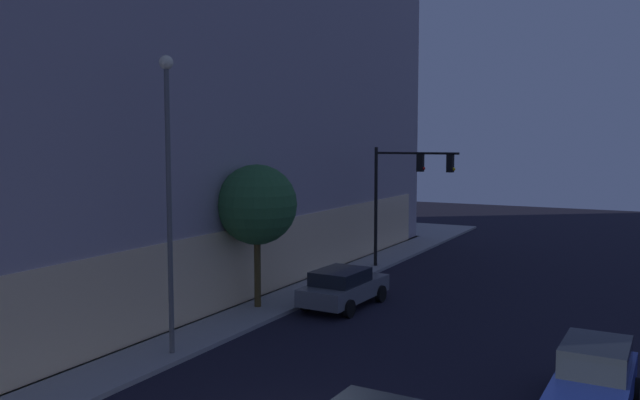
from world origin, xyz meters
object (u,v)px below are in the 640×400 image
Objects in this scene: traffic_light_far_corner at (406,182)px; sidewalk_tree at (257,205)px; car_blue at (594,381)px; car_grey at (344,287)px; street_lamp_sidewalk at (168,173)px; modern_building at (108,80)px.

sidewalk_tree is (-10.27, 2.49, -0.45)m from traffic_light_far_corner.
car_blue is 1.01× the size of car_grey.
street_lamp_sidewalk is (-16.42, 1.69, 1.12)m from traffic_light_far_corner.
car_blue reaches higher than car_grey.
street_lamp_sidewalk is at bearing 174.14° from traffic_light_far_corner.
street_lamp_sidewalk is at bearing -172.51° from sidewalk_tree.
car_grey is (8.26, -2.05, -5.03)m from street_lamp_sidewalk.
modern_building reaches higher than car_grey.
car_grey is at bearing -95.19° from modern_building.
sidewalk_tree reaches higher than car_blue.
street_lamp_sidewalk reaches higher than traffic_light_far_corner.
car_grey is at bearing -13.92° from street_lamp_sidewalk.
traffic_light_far_corner is 0.69× the size of street_lamp_sidewalk.
car_blue is at bearing -109.70° from sidewalk_tree.
modern_building is 13.31m from sidewalk_tree.
modern_building is at bearing 84.81° from car_grey.
street_lamp_sidewalk is 13.30m from car_blue.
modern_building is at bearing 73.49° from sidewalk_tree.
car_grey is (-1.31, -14.38, -9.19)m from modern_building.
traffic_light_far_corner is 10.58m from sidewalk_tree.
modern_building is at bearing 116.08° from traffic_light_far_corner.
traffic_light_far_corner is (6.86, -14.01, -5.28)m from modern_building.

